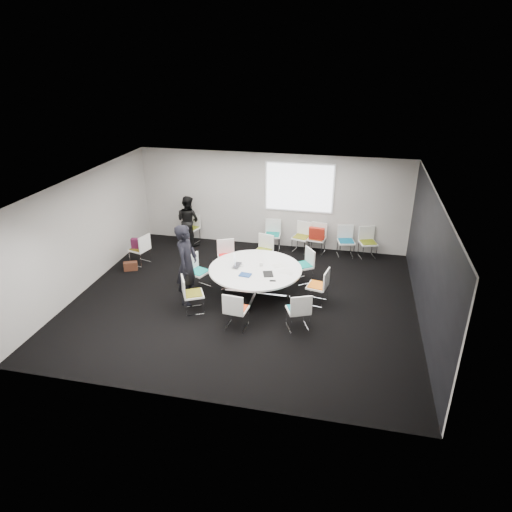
% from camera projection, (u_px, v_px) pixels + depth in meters
% --- Properties ---
extents(room_shell, '(8.08, 7.08, 2.88)m').
position_uv_depth(room_shell, '(248.00, 247.00, 10.31)').
color(room_shell, black).
rests_on(room_shell, ground).
extents(conference_table, '(2.21, 2.21, 0.73)m').
position_uv_depth(conference_table, '(255.00, 275.00, 10.90)').
color(conference_table, silver).
rests_on(conference_table, ground).
extents(projection_screen, '(1.90, 0.03, 1.35)m').
position_uv_depth(projection_screen, '(299.00, 188.00, 13.06)').
color(projection_screen, white).
rests_on(projection_screen, room_shell).
extents(chair_ring_a, '(0.53, 0.54, 0.88)m').
position_uv_depth(chair_ring_a, '(317.00, 292.00, 10.68)').
color(chair_ring_a, silver).
rests_on(chair_ring_a, ground).
extents(chair_ring_b, '(0.63, 0.63, 0.88)m').
position_uv_depth(chair_ring_b, '(303.00, 272.00, 11.68)').
color(chair_ring_b, silver).
rests_on(chair_ring_b, ground).
extents(chair_ring_c, '(0.56, 0.55, 0.88)m').
position_uv_depth(chair_ring_c, '(263.00, 257.00, 12.50)').
color(chair_ring_c, silver).
rests_on(chair_ring_c, ground).
extents(chair_ring_d, '(0.61, 0.60, 0.88)m').
position_uv_depth(chair_ring_d, '(227.00, 263.00, 12.16)').
color(chair_ring_d, silver).
rests_on(chair_ring_d, ground).
extents(chair_ring_e, '(0.59, 0.59, 0.88)m').
position_uv_depth(chair_ring_e, '(199.00, 278.00, 11.35)').
color(chair_ring_e, silver).
rests_on(chair_ring_e, ground).
extents(chair_ring_f, '(0.61, 0.62, 0.88)m').
position_uv_depth(chair_ring_f, '(193.00, 301.00, 10.33)').
color(chair_ring_f, silver).
rests_on(chair_ring_f, ground).
extents(chair_ring_g, '(0.50, 0.49, 0.88)m').
position_uv_depth(chair_ring_g, '(236.00, 316.00, 9.72)').
color(chair_ring_g, silver).
rests_on(chair_ring_g, ground).
extents(chair_ring_h, '(0.60, 0.59, 0.88)m').
position_uv_depth(chair_ring_h, '(298.00, 317.00, 9.70)').
color(chair_ring_h, silver).
rests_on(chair_ring_h, ground).
extents(chair_back_a, '(0.50, 0.49, 0.88)m').
position_uv_depth(chair_back_a, '(272.00, 240.00, 13.59)').
color(chair_back_a, silver).
rests_on(chair_back_a, ground).
extents(chair_back_b, '(0.57, 0.56, 0.88)m').
position_uv_depth(chair_back_b, '(301.00, 243.00, 13.42)').
color(chair_back_b, silver).
rests_on(chair_back_b, ground).
extents(chair_back_c, '(0.53, 0.52, 0.88)m').
position_uv_depth(chair_back_c, '(317.00, 244.00, 13.34)').
color(chair_back_c, silver).
rests_on(chair_back_c, ground).
extents(chair_back_d, '(0.55, 0.54, 0.88)m').
position_uv_depth(chair_back_d, '(345.00, 247.00, 13.14)').
color(chair_back_d, silver).
rests_on(chair_back_d, ground).
extents(chair_back_e, '(0.58, 0.57, 0.88)m').
position_uv_depth(chair_back_e, '(367.00, 248.00, 13.05)').
color(chair_back_e, silver).
rests_on(chair_back_e, ground).
extents(chair_spare_left, '(0.55, 0.56, 0.88)m').
position_uv_depth(chair_spare_left, '(141.00, 255.00, 12.63)').
color(chair_spare_left, silver).
rests_on(chair_spare_left, ground).
extents(chair_person_back, '(0.57, 0.56, 0.88)m').
position_uv_depth(chair_person_back, '(191.00, 234.00, 14.09)').
color(chair_person_back, silver).
rests_on(chair_person_back, ground).
extents(person_main, '(0.47, 0.71, 1.93)m').
position_uv_depth(person_main, '(187.00, 264.00, 10.47)').
color(person_main, black).
rests_on(person_main, ground).
extents(person_back, '(0.89, 0.79, 1.53)m').
position_uv_depth(person_back, '(188.00, 220.00, 13.75)').
color(person_back, black).
rests_on(person_back, ground).
extents(laptop, '(0.25, 0.37, 0.03)m').
position_uv_depth(laptop, '(239.00, 266.00, 10.92)').
color(laptop, '#333338').
rests_on(laptop, conference_table).
extents(laptop_lid, '(0.10, 0.29, 0.22)m').
position_uv_depth(laptop_lid, '(235.00, 260.00, 10.96)').
color(laptop_lid, silver).
rests_on(laptop_lid, conference_table).
extents(notebook_black, '(0.30, 0.35, 0.02)m').
position_uv_depth(notebook_black, '(268.00, 274.00, 10.53)').
color(notebook_black, black).
rests_on(notebook_black, conference_table).
extents(tablet_folio, '(0.28, 0.23, 0.03)m').
position_uv_depth(tablet_folio, '(245.00, 275.00, 10.48)').
color(tablet_folio, navy).
rests_on(tablet_folio, conference_table).
extents(papers_right, '(0.37, 0.34, 0.00)m').
position_uv_depth(papers_right, '(279.00, 265.00, 10.98)').
color(papers_right, silver).
rests_on(papers_right, conference_table).
extents(papers_front, '(0.34, 0.28, 0.00)m').
position_uv_depth(papers_front, '(287.00, 272.00, 10.64)').
color(papers_front, silver).
rests_on(papers_front, conference_table).
extents(cup, '(0.08, 0.08, 0.09)m').
position_uv_depth(cup, '(261.00, 264.00, 10.92)').
color(cup, white).
rests_on(cup, conference_table).
extents(phone, '(0.15, 0.09, 0.01)m').
position_uv_depth(phone, '(273.00, 281.00, 10.23)').
color(phone, black).
rests_on(phone, conference_table).
extents(maroon_bag, '(0.42, 0.21, 0.28)m').
position_uv_depth(maroon_bag, '(139.00, 243.00, 12.50)').
color(maroon_bag, '#4B142F').
rests_on(maroon_bag, chair_spare_left).
extents(brown_bag, '(0.39, 0.29, 0.24)m').
position_uv_depth(brown_bag, '(131.00, 266.00, 12.33)').
color(brown_bag, '#492517').
rests_on(brown_bag, ground).
extents(red_jacket, '(0.46, 0.21, 0.36)m').
position_uv_depth(red_jacket, '(317.00, 233.00, 12.96)').
color(red_jacket, '#A52214').
rests_on(red_jacket, chair_back_c).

